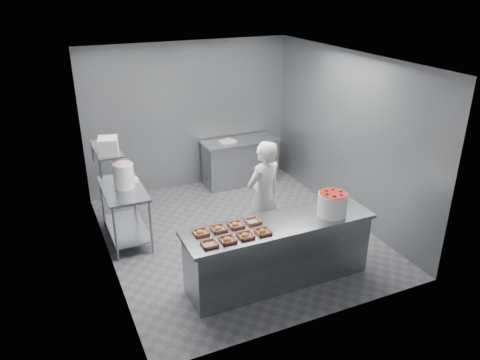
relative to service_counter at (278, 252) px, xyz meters
name	(u,v)px	position (x,y,z in m)	size (l,w,h in m)	color
floor	(238,235)	(0.00, 1.35, -0.45)	(4.50, 4.50, 0.00)	#4C4C51
ceiling	(237,59)	(0.00, 1.35, 2.35)	(4.50, 4.50, 0.00)	white
wall_back	(190,116)	(0.00, 3.60, 0.95)	(4.00, 0.04, 2.80)	slate
wall_left	(102,175)	(-2.00, 1.35, 0.95)	(0.04, 4.50, 2.80)	slate
wall_right	(347,137)	(2.00, 1.35, 0.95)	(0.04, 4.50, 2.80)	slate
service_counter	(278,252)	(0.00, 0.00, 0.00)	(2.60, 0.70, 0.90)	slate
prep_table	(125,206)	(-1.65, 1.95, 0.14)	(0.60, 1.20, 0.90)	slate
back_counter	(240,162)	(0.90, 3.25, 0.00)	(1.50, 0.60, 0.90)	slate
wall_shelf	(106,149)	(-1.82, 1.95, 1.10)	(0.35, 0.90, 0.03)	slate
tray_0	(209,244)	(-1.04, -0.15, 0.47)	(0.19, 0.18, 0.04)	tan
tray_1	(228,240)	(-0.80, -0.15, 0.47)	(0.19, 0.18, 0.06)	tan
tray_2	(246,235)	(-0.56, -0.15, 0.47)	(0.19, 0.18, 0.06)	tan
tray_3	(263,231)	(-0.32, -0.15, 0.47)	(0.19, 0.18, 0.06)	tan
tray_4	(201,232)	(-1.04, 0.15, 0.47)	(0.19, 0.18, 0.06)	tan
tray_5	(218,228)	(-0.80, 0.15, 0.47)	(0.19, 0.18, 0.06)	tan
tray_6	(236,225)	(-0.56, 0.15, 0.47)	(0.19, 0.18, 0.06)	tan
tray_7	(253,221)	(-0.32, 0.15, 0.47)	(0.19, 0.18, 0.04)	tan
worker	(263,197)	(0.20, 0.85, 0.41)	(0.63, 0.41, 1.73)	silver
strawberry_tub	(332,203)	(0.75, -0.09, 0.62)	(0.39, 0.39, 0.32)	white
glaze_bucket	(124,175)	(-1.62, 1.95, 0.65)	(0.32, 0.30, 0.47)	white
bucket_lid	(129,180)	(-1.51, 2.17, 0.46)	(0.30, 0.30, 0.02)	white
rag	(126,175)	(-1.51, 2.39, 0.46)	(0.15, 0.13, 0.02)	#CCB28C
appliance	(108,146)	(-1.82, 1.72, 1.23)	(0.26, 0.30, 0.23)	gray
paper_stack	(227,141)	(0.63, 3.25, 0.46)	(0.30, 0.22, 0.04)	silver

